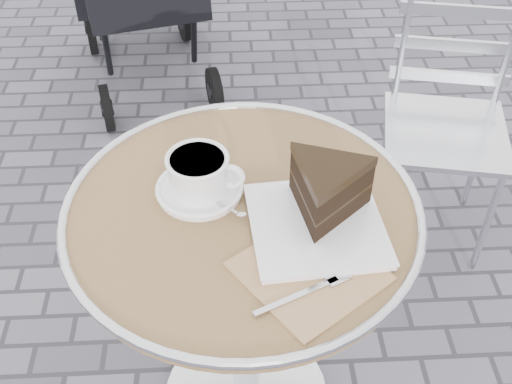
{
  "coord_description": "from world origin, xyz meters",
  "views": [
    {
      "loc": [
        -0.02,
        -0.9,
        1.62
      ],
      "look_at": [
        0.03,
        -0.01,
        0.78
      ],
      "focal_mm": 45.0,
      "sensor_mm": 36.0,
      "label": 1
    }
  ],
  "objects_px": {
    "cafe_table": "(243,263)",
    "cake_plate_set": "(324,198)",
    "bistro_chair": "(449,94)",
    "cappuccino_set": "(200,177)"
  },
  "relations": [
    {
      "from": "cafe_table",
      "to": "cake_plate_set",
      "type": "distance_m",
      "value": 0.28
    },
    {
      "from": "cake_plate_set",
      "to": "bistro_chair",
      "type": "distance_m",
      "value": 0.94
    },
    {
      "from": "cappuccino_set",
      "to": "bistro_chair",
      "type": "height_order",
      "value": "cappuccino_set"
    },
    {
      "from": "cake_plate_set",
      "to": "cafe_table",
      "type": "bearing_deg",
      "value": 159.99
    },
    {
      "from": "cappuccino_set",
      "to": "bistro_chair",
      "type": "relative_size",
      "value": 0.22
    },
    {
      "from": "cake_plate_set",
      "to": "bistro_chair",
      "type": "bearing_deg",
      "value": 51.18
    },
    {
      "from": "cafe_table",
      "to": "cappuccino_set",
      "type": "bearing_deg",
      "value": 147.32
    },
    {
      "from": "cafe_table",
      "to": "cake_plate_set",
      "type": "bearing_deg",
      "value": -15.3
    },
    {
      "from": "cappuccino_set",
      "to": "bistro_chair",
      "type": "xyz_separation_m",
      "value": [
        0.74,
        0.65,
        -0.27
      ]
    },
    {
      "from": "cappuccino_set",
      "to": "cafe_table",
      "type": "bearing_deg",
      "value": -22.1
    }
  ]
}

